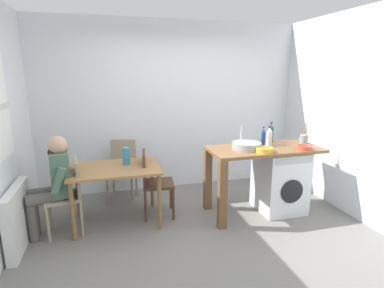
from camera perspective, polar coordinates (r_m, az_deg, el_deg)
The scene contains 21 objects.
ground_plane at distance 3.83m, azimuth 1.92°, elevation -16.66°, with size 5.46×5.46×0.00m, color slate.
wall_back at distance 5.04m, azimuth -3.86°, elevation 6.94°, with size 4.60×0.10×2.70m, color silver.
wall_counter_side at distance 4.49m, azimuth 29.40°, elevation 4.44°, with size 0.10×3.80×2.70m, color silver.
radiator at distance 3.94m, azimuth -29.63°, elevation -11.92°, with size 0.10×0.80×0.70m, color white.
dining_table at distance 4.00m, azimuth -14.07°, elevation -5.57°, with size 1.10×0.76×0.74m.
chair_person_seat at distance 3.99m, azimuth -21.85°, elevation -8.27°, with size 0.45×0.45×0.90m.
chair_opposite at distance 4.13m, azimuth -7.33°, elevation -6.65°, with size 0.44×0.44×0.90m.
chair_spare_by_wall at distance 4.78m, azimuth -12.78°, elevation -4.08°, with size 0.49×0.49×0.90m.
seated_person at distance 3.94m, azimuth -24.40°, elevation -6.25°, with size 0.52×0.53×1.20m.
kitchen_counter at distance 4.15m, azimuth 10.67°, elevation -2.99°, with size 1.50×0.68×0.92m.
washing_machine at distance 4.47m, azimuth 16.01°, elevation -6.55°, with size 0.60×0.61×0.86m.
sink_basin at distance 4.08m, azimuth 10.14°, elevation -0.30°, with size 0.38×0.38×0.09m, color #9EA0A5.
tap at distance 4.21m, azimuth 9.16°, elevation 1.51°, with size 0.02×0.02×0.28m, color #B2B2B7.
bottle_tall_green at distance 4.24m, azimuth 13.10°, elevation 1.20°, with size 0.06×0.06×0.27m.
bottle_squat_brown at distance 4.36m, azimuth 14.21°, elevation 1.39°, with size 0.08×0.08×0.26m.
bottle_clear_small at distance 4.53m, azimuth 14.48°, elevation 1.98°, with size 0.07×0.07×0.29m.
mixing_bowl at distance 3.97m, azimuth 13.23°, elevation -0.98°, with size 0.23×0.23×0.06m.
utensil_crock at distance 4.56m, azimuth 20.09°, elevation 0.86°, with size 0.11×0.11×0.30m.
colander at distance 4.25m, azimuth 20.13°, elevation -0.56°, with size 0.20×0.20×0.06m.
vase at distance 4.04m, azimuth -12.15°, elevation -2.18°, with size 0.09×0.09×0.22m, color teal.
scissors at distance 4.09m, azimuth 13.40°, elevation -0.99°, with size 0.15×0.06×0.01m.
Camera 1 is at (-0.99, -3.16, 1.92)m, focal length 28.65 mm.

